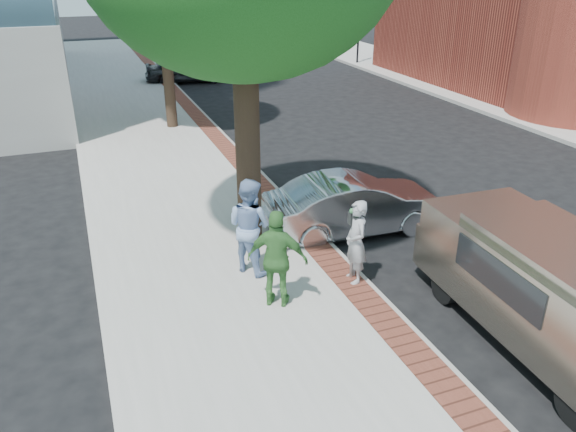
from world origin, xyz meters
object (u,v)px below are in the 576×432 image
sedan_silver (355,205)px  bg_car (185,69)px  person_gray (356,242)px  van (546,284)px  person_officer (250,226)px  parking_meter (353,230)px  person_green (278,259)px

sedan_silver → bg_car: size_ratio=1.02×
person_gray → van: bearing=46.6°
person_gray → person_officer: bearing=-116.6°
parking_meter → person_officer: (-1.76, 1.05, -0.07)m
person_gray → van: (2.18, -2.58, 0.06)m
person_green → van: person_green is taller
person_gray → person_green: size_ratio=0.91×
parking_meter → person_green: 1.72m
parking_meter → person_officer: size_ratio=0.75×
person_gray → van: 3.38m
parking_meter → van: 3.48m
person_officer → parking_meter: bearing=-153.5°
person_green → sedan_silver: (2.83, 2.46, -0.39)m
person_gray → sedan_silver: (1.14, 2.22, -0.31)m
person_officer → van: bearing=-166.2°
bg_car → sedan_silver: bearing=-174.2°
person_gray → van: van is taller
sedan_silver → person_gray: bearing=155.5°
van → person_green: bearing=151.3°
person_green → person_officer: bearing=-55.0°
person_officer → bg_car: 20.05m
person_green → bg_car: size_ratio=0.45×
person_green → bg_car: bearing=-65.6°
person_gray → person_officer: 2.12m
parking_meter → sedan_silver: bearing=61.4°
person_gray → bg_car: bearing=-176.2°
person_officer → van: size_ratio=0.37×
parking_meter → bg_car: 20.93m
person_gray → bg_car: person_gray is taller
sedan_silver → bg_car: bg_car is taller
person_gray → person_officer: (-1.77, 1.16, 0.14)m
person_officer → person_green: (0.08, -1.39, -0.05)m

